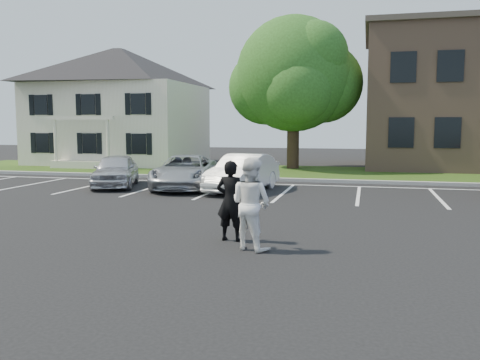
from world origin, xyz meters
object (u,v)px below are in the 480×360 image
object	(u,v)px
car_white_sedan	(243,173)
house	(120,106)
tree	(296,77)
man_black_suit	(231,201)
man_white_shirt	(251,204)
car_silver_west	(116,170)
car_silver_minivan	(185,172)

from	to	relation	value
car_white_sedan	house	bearing A→B (deg)	142.47
tree	man_black_suit	distance (m)	19.20
man_white_shirt	car_silver_west	xyz separation A→B (m)	(-7.95, 9.17, -0.28)
tree	car_silver_minivan	size ratio (longest dim) A/B	1.78
tree	car_white_sedan	distance (m)	11.29
tree	man_black_suit	xyz separation A→B (m)	(1.14, -18.65, -4.43)
car_silver_minivan	car_white_sedan	distance (m)	2.56
man_black_suit	car_silver_west	xyz separation A→B (m)	(-7.33, 8.52, -0.22)
car_white_sedan	man_black_suit	bearing A→B (deg)	-69.45
man_white_shirt	car_silver_west	bearing A→B (deg)	-23.43
house	tree	world-z (taller)	tree
house	car_white_sedan	size ratio (longest dim) A/B	2.32
tree	car_silver_minivan	bearing A→B (deg)	-107.55
house	car_silver_minivan	distance (m)	14.87
car_silver_minivan	man_black_suit	bearing A→B (deg)	-73.64
tree	man_black_suit	world-z (taller)	tree
car_silver_west	car_white_sedan	xyz separation A→B (m)	(5.59, -0.16, 0.04)
man_white_shirt	man_black_suit	bearing A→B (deg)	-20.96
car_silver_west	tree	bearing A→B (deg)	39.45
tree	man_white_shirt	size ratio (longest dim) A/B	4.52
tree	car_white_sedan	world-z (taller)	tree
man_black_suit	man_white_shirt	xyz separation A→B (m)	(0.62, -0.65, 0.06)
house	man_black_suit	xyz separation A→B (m)	(13.10, -20.25, -2.91)
tree	car_silver_west	xyz separation A→B (m)	(-6.20, -10.13, -4.66)
house	car_silver_west	world-z (taller)	house
man_black_suit	car_silver_minivan	xyz separation A→B (m)	(-4.28, 8.71, -0.23)
tree	man_white_shirt	distance (m)	19.87
house	tree	size ratio (longest dim) A/B	1.17
man_black_suit	car_white_sedan	distance (m)	8.54
tree	car_silver_minivan	distance (m)	11.42
tree	man_white_shirt	bearing A→B (deg)	-84.80
car_silver_minivan	tree	bearing A→B (deg)	62.64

